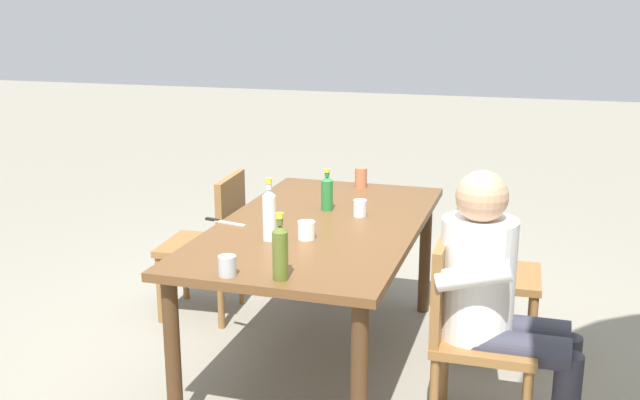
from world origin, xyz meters
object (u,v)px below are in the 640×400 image
at_px(bottle_green, 327,192).
at_px(cup_terracotta, 361,178).
at_px(cup_glass, 360,208).
at_px(chair_near_left, 213,238).
at_px(chair_far_right, 467,325).
at_px(backpack_by_near_side, 310,237).
at_px(dining_table, 320,239).
at_px(chair_far_left, 484,264).
at_px(table_knife, 222,221).
at_px(person_in_white_shirt, 495,292).
at_px(bottle_olive, 280,251).
at_px(bottle_clear, 269,214).
at_px(cup_white, 306,230).
at_px(cup_steel, 227,266).

xyz_separation_m(bottle_green, cup_terracotta, (-0.55, 0.05, -0.04)).
bearing_deg(bottle_green, cup_glass, 71.02).
bearing_deg(chair_near_left, chair_far_right, 62.64).
bearing_deg(backpack_by_near_side, cup_glass, 28.41).
distance_m(dining_table, backpack_by_near_side, 1.56).
bearing_deg(chair_far_left, table_knife, -67.06).
distance_m(person_in_white_shirt, bottle_olive, 0.94).
height_order(bottle_clear, cup_white, bottle_clear).
relative_size(person_in_white_shirt, table_knife, 4.94).
height_order(dining_table, backpack_by_near_side, dining_table).
relative_size(chair_near_left, bottle_clear, 2.92).
bearing_deg(person_in_white_shirt, cup_terracotta, -143.56).
relative_size(chair_near_left, backpack_by_near_side, 1.95).
height_order(dining_table, cup_white, cup_white).
height_order(chair_far_left, person_in_white_shirt, person_in_white_shirt).
height_order(chair_far_right, bottle_olive, bottle_olive).
xyz_separation_m(bottle_green, bottle_olive, (1.05, 0.11, 0.02)).
height_order(bottle_clear, backpack_by_near_side, bottle_clear).
bearing_deg(person_in_white_shirt, backpack_by_near_side, -142.24).
distance_m(cup_glass, cup_steel, 1.05).
xyz_separation_m(bottle_olive, cup_steel, (0.02, -0.22, -0.08)).
relative_size(person_in_white_shirt, bottle_green, 5.24).
height_order(dining_table, bottle_olive, bottle_olive).
distance_m(person_in_white_shirt, cup_terracotta, 1.50).
distance_m(person_in_white_shirt, bottle_clear, 1.08).
relative_size(chair_near_left, table_knife, 3.64).
height_order(table_knife, backpack_by_near_side, table_knife).
xyz_separation_m(chair_far_left, cup_glass, (0.23, -0.63, 0.32)).
bearing_deg(person_in_white_shirt, bottle_clear, -93.87).
relative_size(cup_white, table_knife, 0.36).
bearing_deg(table_knife, cup_white, 74.39).
xyz_separation_m(chair_far_left, bottle_clear, (0.74, -0.94, 0.41)).
distance_m(chair_far_right, chair_near_left, 1.79).
bearing_deg(bottle_clear, chair_near_left, -139.10).
height_order(chair_near_left, person_in_white_shirt, person_in_white_shirt).
bearing_deg(cup_terracotta, cup_steel, -5.61).
distance_m(bottle_green, bottle_clear, 0.59).
xyz_separation_m(person_in_white_shirt, bottle_green, (-0.65, -0.94, 0.21)).
bearing_deg(bottle_olive, chair_near_left, -144.38).
height_order(dining_table, bottle_clear, bottle_clear).
relative_size(dining_table, bottle_green, 8.06).
bearing_deg(chair_near_left, bottle_green, 77.59).
distance_m(dining_table, chair_far_right, 0.91).
bearing_deg(bottle_olive, chair_far_left, 149.41).
distance_m(chair_far_left, cup_terracotta, 0.93).
distance_m(bottle_green, cup_white, 0.52).
xyz_separation_m(chair_near_left, cup_terracotta, (-0.38, 0.81, 0.34)).
height_order(cup_glass, table_knife, cup_glass).
bearing_deg(dining_table, table_knife, -74.40).
bearing_deg(backpack_by_near_side, cup_terracotta, 40.21).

